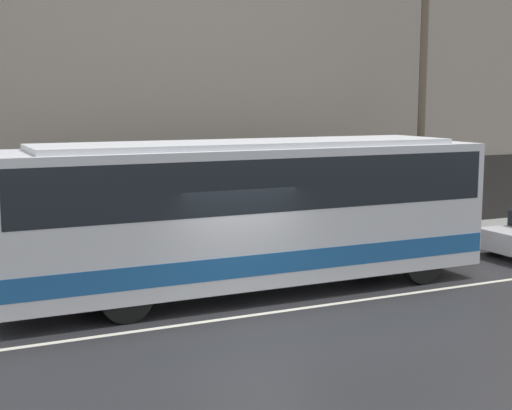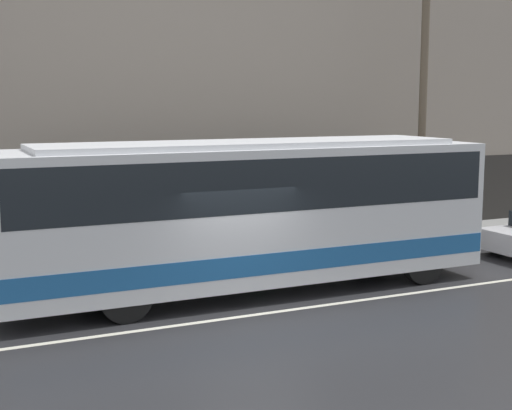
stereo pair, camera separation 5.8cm
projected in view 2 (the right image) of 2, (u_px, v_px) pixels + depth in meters
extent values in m
plane|color=#262628|center=(250.00, 316.00, 14.31)|extent=(60.00, 60.00, 0.00)
cube|color=gray|center=(170.00, 260.00, 18.95)|extent=(60.00, 2.38, 0.16)
cube|color=gray|center=(152.00, 80.00, 19.47)|extent=(60.00, 0.30, 9.68)
cube|color=#2D2B28|center=(156.00, 212.00, 19.85)|extent=(60.00, 0.06, 2.42)
cube|color=beige|center=(250.00, 315.00, 14.30)|extent=(54.00, 0.14, 0.01)
cube|color=silver|center=(250.00, 212.00, 15.94)|extent=(11.12, 2.56, 2.93)
cube|color=#1E5999|center=(250.00, 252.00, 16.08)|extent=(11.07, 2.59, 0.45)
cube|color=black|center=(250.00, 180.00, 15.84)|extent=(10.79, 2.58, 1.11)
cube|color=orange|center=(448.00, 148.00, 18.05)|extent=(0.12, 1.92, 0.28)
cube|color=silver|center=(250.00, 144.00, 15.73)|extent=(9.45, 2.18, 0.12)
cylinder|color=black|center=(423.00, 262.00, 16.77)|extent=(1.05, 0.28, 1.05)
cylinder|color=black|center=(369.00, 244.00, 18.78)|extent=(1.05, 0.28, 1.05)
cylinder|color=black|center=(126.00, 296.00, 13.81)|extent=(1.05, 0.28, 1.05)
cylinder|color=black|center=(100.00, 271.00, 15.82)|extent=(1.05, 0.28, 1.05)
cylinder|color=black|center=(495.00, 241.00, 20.22)|extent=(0.67, 0.20, 0.67)
cylinder|color=brown|center=(423.00, 90.00, 20.78)|extent=(0.23, 0.23, 8.88)
cylinder|color=#1E5933|center=(257.00, 224.00, 19.95)|extent=(0.36, 0.36, 1.41)
sphere|color=tan|center=(257.00, 195.00, 19.83)|extent=(0.26, 0.26, 0.26)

